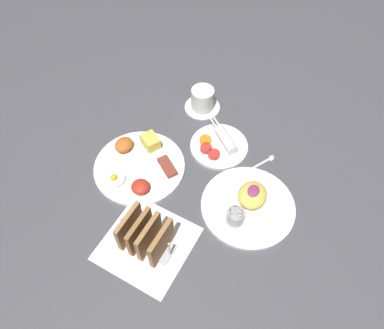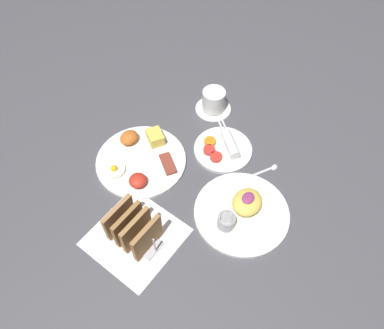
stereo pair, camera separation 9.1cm
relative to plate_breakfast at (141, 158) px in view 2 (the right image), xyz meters
The scene contains 8 objects.
ground_plane 0.17m from the plate_breakfast, 83.40° to the right, with size 3.00×3.00×0.00m, color #47474C.
napkin_flat 0.25m from the plate_breakfast, 141.55° to the right, with size 0.22×0.22×0.00m.
plate_breakfast is the anchor object (origin of this frame).
plate_condiments 0.26m from the plate_breakfast, 44.04° to the right, with size 0.18×0.18×0.04m.
plate_foreground 0.34m from the plate_breakfast, 84.91° to the right, with size 0.26×0.26×0.06m.
toast_rack 0.26m from the plate_breakfast, 141.55° to the right, with size 0.10×0.15×0.10m.
coffee_cup 0.32m from the plate_breakfast, ahead, with size 0.12×0.12×0.08m.
teaspoon 0.38m from the plate_breakfast, 58.81° to the right, with size 0.12×0.07×0.01m.
Camera 2 is at (-0.47, -0.37, 0.91)m, focal length 35.00 mm.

